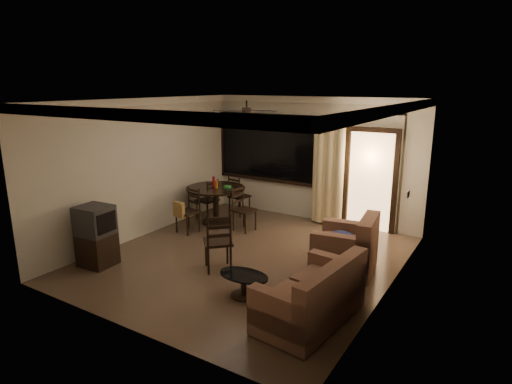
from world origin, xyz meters
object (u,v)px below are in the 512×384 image
Objects in this scene: dining_chair_east at (244,218)px; coffee_table at (244,282)px; dining_chair_south at (188,218)px; dining_chair_north at (239,203)px; armchair at (348,249)px; tv_cabinet at (96,236)px; sofa at (314,298)px; side_chair at (218,252)px; dining_table at (216,195)px; dining_chair_west at (208,207)px.

dining_chair_east reaches higher than coffee_table.
dining_chair_east and dining_chair_south have the same top height.
dining_chair_north is 3.76m from armchair.
tv_cabinet is 1.33× the size of coffee_table.
sofa is at bearing 143.03° from dining_chair_north.
dining_chair_south is at bearing -79.31° from side_chair.
dining_chair_north is at bearing 82.41° from dining_table.
tv_cabinet is at bearing 90.97° from dining_chair_north.
armchair is (3.35, -1.72, 0.11)m from dining_chair_north.
dining_chair_east is at bearing 123.13° from coffee_table.
tv_cabinet is at bearing -159.59° from armchair.
dining_table is at bearing 90.10° from dining_chair_north.
dining_table reaches higher than dining_chair_east.
tv_cabinet is (-1.16, -2.86, 0.25)m from dining_chair_east.
dining_chair_north is at bearing 154.88° from dining_chair_west.
dining_chair_east is (0.83, -0.11, -0.37)m from dining_table.
tv_cabinet is at bearing 7.49° from dining_chair_west.
dining_chair_west is at bearing 110.03° from dining_chair_south.
sofa is (3.62, -2.69, -0.31)m from dining_table.
coffee_table is at bearing -178.55° from sofa.
side_chair reaches higher than dining_chair_south.
dining_table is 4.52m from sofa.
dining_chair_south is at bearing 160.14° from sofa.
tv_cabinet is 4.30m from armchair.
dining_chair_west is at bearing 85.42° from tv_cabinet.
dining_chair_west is 0.98m from dining_chair_south.
sofa is at bearing -4.95° from coffee_table.
dining_table is 1.39× the size of dining_chair_east.
dining_chair_south is at bearing 135.70° from dining_chair_east.
dining_chair_east is 1.00× the size of dining_chair_south.
dining_chair_south reaches higher than coffee_table.
side_chair is (1.89, -2.14, 0.03)m from dining_chair_west.
coffee_table is (2.34, -3.37, -0.05)m from dining_chair_north.
sofa is at bearing -92.41° from armchair.
tv_cabinet reaches higher than coffee_table.
coffee_table is (2.44, -2.59, -0.41)m from dining_table.
side_chair is at bearing 125.16° from dining_chair_north.
coffee_table is 0.77× the size of side_chair.
armchair is at bearing 58.63° from coffee_table.
tv_cabinet reaches higher than sofa.
dining_table is at bearing 149.74° from sofa.
dining_chair_east is 2.75m from armchair.
side_chair is (-1.89, -1.09, -0.09)m from armchair.
dining_chair_west is at bearing 86.71° from dining_chair_east.
dining_chair_north is 3.78m from tv_cabinet.
armchair is at bearing 101.77° from sofa.
coffee_table is at bearing 3.35° from tv_cabinet.
dining_chair_west is 3.92m from armchair.
tv_cabinet reaches higher than armchair.
armchair reaches higher than dining_chair_east.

